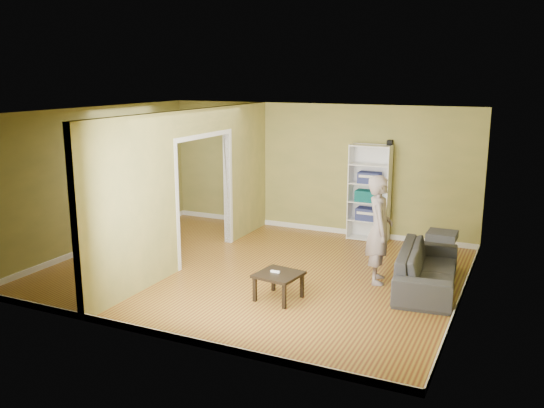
{
  "coord_description": "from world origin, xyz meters",
  "views": [
    {
      "loc": [
        4.05,
        -8.08,
        3.16
      ],
      "look_at": [
        0.2,
        0.2,
        1.1
      ],
      "focal_mm": 38.0,
      "sensor_mm": 36.0,
      "label": 1
    }
  ],
  "objects_px": {
    "dining_table": "(143,213)",
    "chair_near": "(123,230)",
    "person": "(380,220)",
    "bookshelf": "(370,192)",
    "sofa": "(428,262)",
    "chair_left": "(116,216)",
    "chair_far": "(166,214)",
    "coffee_table": "(279,277)"
  },
  "relations": [
    {
      "from": "person",
      "to": "coffee_table",
      "type": "bearing_deg",
      "value": 123.16
    },
    {
      "from": "sofa",
      "to": "chair_far",
      "type": "relative_size",
      "value": 2.25
    },
    {
      "from": "bookshelf",
      "to": "coffee_table",
      "type": "relative_size",
      "value": 3.16
    },
    {
      "from": "coffee_table",
      "to": "chair_left",
      "type": "xyz_separation_m",
      "value": [
        -4.14,
        1.47,
        0.15
      ]
    },
    {
      "from": "coffee_table",
      "to": "chair_left",
      "type": "height_order",
      "value": "chair_left"
    },
    {
      "from": "chair_far",
      "to": "person",
      "type": "bearing_deg",
      "value": 178.86
    },
    {
      "from": "bookshelf",
      "to": "dining_table",
      "type": "xyz_separation_m",
      "value": [
        -3.75,
        -2.2,
        -0.31
      ]
    },
    {
      "from": "sofa",
      "to": "chair_left",
      "type": "distance_m",
      "value": 5.98
    },
    {
      "from": "chair_left",
      "to": "chair_far",
      "type": "bearing_deg",
      "value": 150.83
    },
    {
      "from": "bookshelf",
      "to": "chair_left",
      "type": "distance_m",
      "value": 4.96
    },
    {
      "from": "sofa",
      "to": "chair_left",
      "type": "height_order",
      "value": "chair_left"
    },
    {
      "from": "person",
      "to": "bookshelf",
      "type": "distance_m",
      "value": 2.41
    },
    {
      "from": "chair_far",
      "to": "coffee_table",
      "type": "bearing_deg",
      "value": 156.86
    },
    {
      "from": "person",
      "to": "bookshelf",
      "type": "xyz_separation_m",
      "value": [
        -0.78,
        2.28,
        -0.06
      ]
    },
    {
      "from": "person",
      "to": "chair_left",
      "type": "bearing_deg",
      "value": 71.36
    },
    {
      "from": "coffee_table",
      "to": "chair_far",
      "type": "bearing_deg",
      "value": 148.63
    },
    {
      "from": "chair_far",
      "to": "sofa",
      "type": "bearing_deg",
      "value": -178.98
    },
    {
      "from": "dining_table",
      "to": "chair_near",
      "type": "height_order",
      "value": "chair_near"
    },
    {
      "from": "dining_table",
      "to": "chair_near",
      "type": "xyz_separation_m",
      "value": [
        0.08,
        -0.68,
        -0.15
      ]
    },
    {
      "from": "coffee_table",
      "to": "dining_table",
      "type": "bearing_deg",
      "value": 157.83
    },
    {
      "from": "dining_table",
      "to": "chair_near",
      "type": "relative_size",
      "value": 1.18
    },
    {
      "from": "dining_table",
      "to": "chair_far",
      "type": "bearing_deg",
      "value": 84.15
    },
    {
      "from": "dining_table",
      "to": "sofa",
      "type": "bearing_deg",
      "value": -0.07
    },
    {
      "from": "dining_table",
      "to": "chair_left",
      "type": "bearing_deg",
      "value": 174.12
    },
    {
      "from": "sofa",
      "to": "person",
      "type": "xyz_separation_m",
      "value": [
        -0.74,
        -0.08,
        0.59
      ]
    },
    {
      "from": "sofa",
      "to": "chair_left",
      "type": "relative_size",
      "value": 2.2
    },
    {
      "from": "chair_far",
      "to": "bookshelf",
      "type": "bearing_deg",
      "value": -149.01
    },
    {
      "from": "bookshelf",
      "to": "chair_near",
      "type": "height_order",
      "value": "bookshelf"
    },
    {
      "from": "sofa",
      "to": "person",
      "type": "height_order",
      "value": "person"
    },
    {
      "from": "person",
      "to": "chair_far",
      "type": "xyz_separation_m",
      "value": [
        -4.46,
        0.74,
        -0.52
      ]
    },
    {
      "from": "chair_near",
      "to": "coffee_table",
      "type": "bearing_deg",
      "value": -11.87
    },
    {
      "from": "dining_table",
      "to": "person",
      "type": "bearing_deg",
      "value": -1.07
    },
    {
      "from": "coffee_table",
      "to": "chair_near",
      "type": "xyz_separation_m",
      "value": [
        -3.35,
        0.72,
        0.14
      ]
    },
    {
      "from": "chair_left",
      "to": "bookshelf",
      "type": "bearing_deg",
      "value": 139.66
    },
    {
      "from": "sofa",
      "to": "coffee_table",
      "type": "height_order",
      "value": "sofa"
    },
    {
      "from": "chair_near",
      "to": "chair_far",
      "type": "bearing_deg",
      "value": 90.94
    },
    {
      "from": "person",
      "to": "chair_near",
      "type": "distance_m",
      "value": 4.51
    },
    {
      "from": "dining_table",
      "to": "chair_far",
      "type": "distance_m",
      "value": 0.67
    },
    {
      "from": "coffee_table",
      "to": "sofa",
      "type": "bearing_deg",
      "value": 37.06
    },
    {
      "from": "person",
      "to": "chair_far",
      "type": "relative_size",
      "value": 2.11
    },
    {
      "from": "bookshelf",
      "to": "coffee_table",
      "type": "height_order",
      "value": "bookshelf"
    },
    {
      "from": "sofa",
      "to": "chair_near",
      "type": "bearing_deg",
      "value": 91.54
    }
  ]
}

